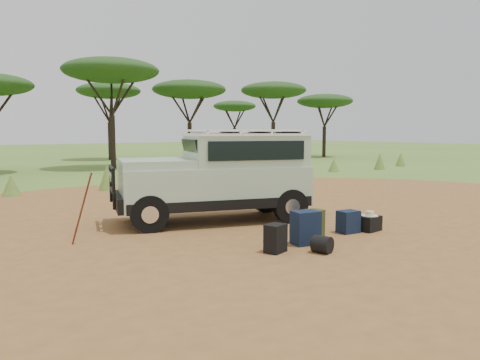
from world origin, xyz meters
TOP-DOWN VIEW (x-y plane):
  - ground at (0.00, 0.00)m, footprint 140.00×140.00m
  - dirt_clearing at (0.00, 0.00)m, footprint 23.00×23.00m
  - grass_fringe at (0.12, 8.67)m, footprint 36.60×1.60m
  - acacia_treeline at (0.75, 19.81)m, footprint 46.70×13.20m
  - safari_vehicle at (-0.10, 1.82)m, footprint 4.61×3.02m
  - walking_staff at (-3.42, 1.48)m, footprint 0.35×0.31m
  - backpack_black at (-1.00, -1.08)m, footprint 0.42×0.35m
  - backpack_navy at (-0.19, -0.99)m, footprint 0.54×0.44m
  - backpack_olive at (0.29, -0.71)m, footprint 0.42×0.32m
  - duffel_navy at (1.20, -0.84)m, footprint 0.44×0.35m
  - hard_case at (1.70, -0.99)m, footprint 0.47×0.35m
  - stuff_sack at (-0.40, -1.59)m, footprint 0.37×0.37m
  - safari_hat at (1.70, -0.99)m, footprint 0.34×0.34m

SIDE VIEW (x-z plane):
  - ground at x=0.00m, z-range 0.00..0.00m
  - dirt_clearing at x=0.00m, z-range 0.00..0.01m
  - stuff_sack at x=-0.40m, z-range 0.00..0.30m
  - hard_case at x=1.70m, z-range 0.00..0.32m
  - duffel_navy at x=1.20m, z-range 0.00..0.46m
  - backpack_black at x=-1.00m, z-range 0.00..0.49m
  - backpack_olive at x=0.29m, z-range 0.00..0.56m
  - backpack_navy at x=-0.19m, z-range 0.00..0.62m
  - safari_hat at x=1.70m, z-range 0.31..0.41m
  - grass_fringe at x=0.12m, z-range -0.05..0.85m
  - walking_staff at x=-3.42m, z-range 0.00..1.33m
  - safari_vehicle at x=-0.10m, z-range -0.04..2.07m
  - acacia_treeline at x=0.75m, z-range 1.74..8.00m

